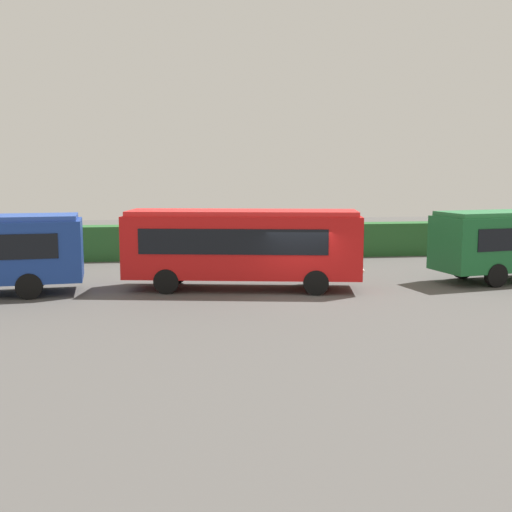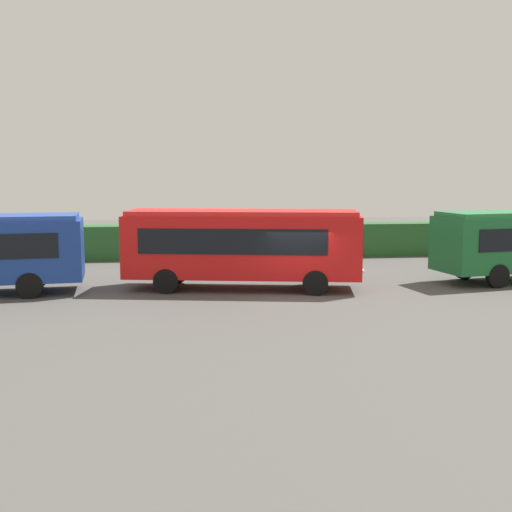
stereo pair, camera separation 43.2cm
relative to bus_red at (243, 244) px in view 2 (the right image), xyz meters
name	(u,v)px [view 2 (the right image)]	position (x,y,z in m)	size (l,w,h in m)	color
ground_plane	(298,296)	(2.00, -1.66, -1.87)	(79.34, 79.34, 0.00)	#514F4C
bus_red	(243,244)	(0.00, 0.00, 0.00)	(9.88, 4.19, 3.26)	red
hedge_row	(262,241)	(2.00, 9.45, -0.94)	(51.67, 1.45, 1.87)	#285E2B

